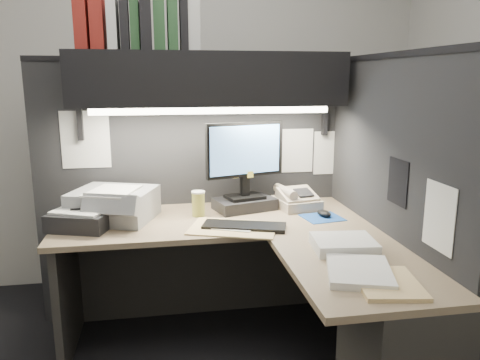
{
  "coord_description": "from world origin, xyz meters",
  "views": [
    {
      "loc": [
        -0.17,
        -1.97,
        1.51
      ],
      "look_at": [
        0.26,
        0.51,
        0.96
      ],
      "focal_mm": 35.0,
      "sensor_mm": 36.0,
      "label": 1
    }
  ],
  "objects_px": {
    "overhead_shelf": "(209,79)",
    "printer": "(114,205)",
    "notebook_stack": "(82,220)",
    "keyboard": "(244,226)",
    "telephone": "(297,200)",
    "monitor": "(245,175)",
    "coffee_cup": "(198,204)",
    "desk": "(292,307)"
  },
  "relations": [
    {
      "from": "overhead_shelf",
      "to": "printer",
      "type": "distance_m",
      "value": 0.89
    },
    {
      "from": "overhead_shelf",
      "to": "notebook_stack",
      "type": "bearing_deg",
      "value": -160.75
    },
    {
      "from": "overhead_shelf",
      "to": "keyboard",
      "type": "bearing_deg",
      "value": -71.74
    },
    {
      "from": "telephone",
      "to": "printer",
      "type": "xyz_separation_m",
      "value": [
        -1.08,
        -0.05,
        0.04
      ]
    },
    {
      "from": "printer",
      "to": "overhead_shelf",
      "type": "bearing_deg",
      "value": 31.39
    },
    {
      "from": "monitor",
      "to": "printer",
      "type": "bearing_deg",
      "value": 169.28
    },
    {
      "from": "overhead_shelf",
      "to": "coffee_cup",
      "type": "distance_m",
      "value": 0.72
    },
    {
      "from": "coffee_cup",
      "to": "printer",
      "type": "distance_m",
      "value": 0.47
    },
    {
      "from": "keyboard",
      "to": "coffee_cup",
      "type": "height_order",
      "value": "coffee_cup"
    },
    {
      "from": "keyboard",
      "to": "desk",
      "type": "bearing_deg",
      "value": -46.36
    },
    {
      "from": "overhead_shelf",
      "to": "telephone",
      "type": "xyz_separation_m",
      "value": [
        0.52,
        -0.06,
        -0.72
      ]
    },
    {
      "from": "keyboard",
      "to": "telephone",
      "type": "bearing_deg",
      "value": 59.07
    },
    {
      "from": "desk",
      "to": "printer",
      "type": "relative_size",
      "value": 4.02
    },
    {
      "from": "monitor",
      "to": "telephone",
      "type": "height_order",
      "value": "monitor"
    },
    {
      "from": "desk",
      "to": "overhead_shelf",
      "type": "relative_size",
      "value": 1.1
    },
    {
      "from": "desk",
      "to": "monitor",
      "type": "relative_size",
      "value": 3.23
    },
    {
      "from": "monitor",
      "to": "keyboard",
      "type": "distance_m",
      "value": 0.41
    },
    {
      "from": "telephone",
      "to": "desk",
      "type": "bearing_deg",
      "value": -117.76
    },
    {
      "from": "telephone",
      "to": "printer",
      "type": "height_order",
      "value": "printer"
    },
    {
      "from": "desk",
      "to": "keyboard",
      "type": "height_order",
      "value": "keyboard"
    },
    {
      "from": "overhead_shelf",
      "to": "coffee_cup",
      "type": "bearing_deg",
      "value": -123.16
    },
    {
      "from": "keyboard",
      "to": "printer",
      "type": "relative_size",
      "value": 1.03
    },
    {
      "from": "telephone",
      "to": "coffee_cup",
      "type": "relative_size",
      "value": 1.82
    },
    {
      "from": "monitor",
      "to": "keyboard",
      "type": "height_order",
      "value": "monitor"
    },
    {
      "from": "telephone",
      "to": "printer",
      "type": "bearing_deg",
      "value": 172.55
    },
    {
      "from": "coffee_cup",
      "to": "monitor",
      "type": "bearing_deg",
      "value": 16.94
    },
    {
      "from": "monitor",
      "to": "overhead_shelf",
      "type": "bearing_deg",
      "value": 150.9
    },
    {
      "from": "desk",
      "to": "coffee_cup",
      "type": "xyz_separation_m",
      "value": [
        -0.39,
        0.62,
        0.36
      ]
    },
    {
      "from": "keyboard",
      "to": "coffee_cup",
      "type": "bearing_deg",
      "value": 147.59
    },
    {
      "from": "monitor",
      "to": "printer",
      "type": "xyz_separation_m",
      "value": [
        -0.76,
        -0.07,
        -0.13
      ]
    },
    {
      "from": "monitor",
      "to": "telephone",
      "type": "xyz_separation_m",
      "value": [
        0.32,
        -0.02,
        -0.16
      ]
    },
    {
      "from": "coffee_cup",
      "to": "keyboard",
      "type": "bearing_deg",
      "value": -50.47
    },
    {
      "from": "desk",
      "to": "telephone",
      "type": "height_order",
      "value": "telephone"
    },
    {
      "from": "coffee_cup",
      "to": "notebook_stack",
      "type": "height_order",
      "value": "coffee_cup"
    },
    {
      "from": "telephone",
      "to": "coffee_cup",
      "type": "xyz_separation_m",
      "value": [
        -0.61,
        -0.07,
        0.02
      ]
    },
    {
      "from": "telephone",
      "to": "notebook_stack",
      "type": "bearing_deg",
      "value": 178.33
    },
    {
      "from": "monitor",
      "to": "coffee_cup",
      "type": "height_order",
      "value": "monitor"
    },
    {
      "from": "coffee_cup",
      "to": "printer",
      "type": "relative_size",
      "value": 0.32
    },
    {
      "from": "printer",
      "to": "notebook_stack",
      "type": "bearing_deg",
      "value": -119.55
    },
    {
      "from": "desk",
      "to": "telephone",
      "type": "relative_size",
      "value": 6.87
    },
    {
      "from": "telephone",
      "to": "printer",
      "type": "relative_size",
      "value": 0.59
    },
    {
      "from": "desk",
      "to": "monitor",
      "type": "height_order",
      "value": "monitor"
    }
  ]
}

